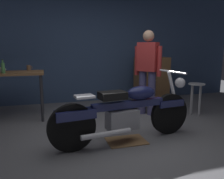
% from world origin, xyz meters
% --- Properties ---
extents(ground_plane, '(12.00, 12.00, 0.00)m').
position_xyz_m(ground_plane, '(0.00, 0.00, 0.00)').
color(ground_plane, slate).
extents(back_wall, '(8.00, 0.12, 3.10)m').
position_xyz_m(back_wall, '(0.00, 2.80, 1.55)').
color(back_wall, '#384C70').
rests_on(back_wall, ground_plane).
extents(workbench, '(1.30, 0.64, 0.90)m').
position_xyz_m(workbench, '(-1.73, 1.59, 0.79)').
color(workbench, brown).
rests_on(workbench, ground_plane).
extents(motorcycle, '(2.18, 0.68, 1.00)m').
position_xyz_m(motorcycle, '(0.02, 0.04, 0.45)').
color(motorcycle, black).
rests_on(motorcycle, ground_plane).
extents(person_standing, '(0.41, 0.45, 1.67)m').
position_xyz_m(person_standing, '(0.90, 1.25, 0.93)').
color(person_standing, '#4C4A7A').
rests_on(person_standing, ground_plane).
extents(shop_stool, '(0.32, 0.32, 0.64)m').
position_xyz_m(shop_stool, '(1.81, 0.92, 0.50)').
color(shop_stool, '#B2B2B7').
rests_on(shop_stool, ground_plane).
extents(wooden_dresser, '(0.80, 0.47, 1.10)m').
position_xyz_m(wooden_dresser, '(1.50, 2.30, 0.55)').
color(wooden_dresser, brown).
rests_on(wooden_dresser, ground_plane).
extents(drip_tray, '(0.56, 0.40, 0.01)m').
position_xyz_m(drip_tray, '(0.03, 0.04, 0.01)').
color(drip_tray, olive).
rests_on(drip_tray, ground_plane).
extents(mug_brown_stoneware, '(0.11, 0.07, 0.10)m').
position_xyz_m(mug_brown_stoneware, '(-1.36, 1.79, 0.95)').
color(mug_brown_stoneware, brown).
rests_on(mug_brown_stoneware, workbench).
extents(mug_white_ceramic, '(0.11, 0.08, 0.10)m').
position_xyz_m(mug_white_ceramic, '(-1.80, 1.55, 0.95)').
color(mug_white_ceramic, white).
rests_on(mug_white_ceramic, workbench).
extents(bottle, '(0.06, 0.06, 0.24)m').
position_xyz_m(bottle, '(-1.75, 1.41, 1.00)').
color(bottle, '#4C8C4C').
rests_on(bottle, workbench).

